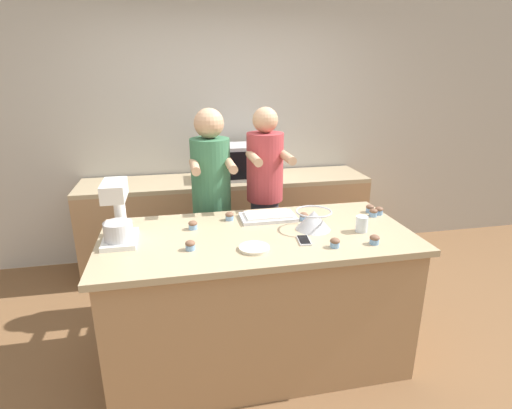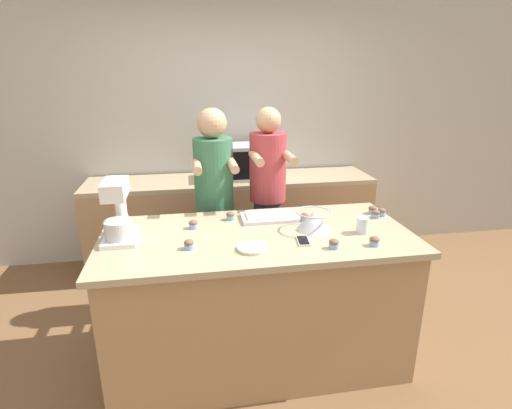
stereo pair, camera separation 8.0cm
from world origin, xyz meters
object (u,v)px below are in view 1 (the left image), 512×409
at_px(small_plate, 254,248).
at_px(person_right, 265,204).
at_px(cupcake_6, 230,216).
at_px(stand_mixer, 118,216).
at_px(cupcake_4, 370,208).
at_px(cupcake_3, 335,243).
at_px(mixing_bowl, 314,219).
at_px(cell_phone, 304,240).
at_px(person_left, 212,207).
at_px(cupcake_5, 304,216).
at_px(cupcake_7, 123,219).
at_px(baking_tray, 268,216).
at_px(cupcake_0, 379,211).
at_px(cupcake_2, 374,239).
at_px(microwave_oven, 245,161).
at_px(cupcake_9, 193,225).
at_px(cupcake_1, 190,245).
at_px(cupcake_8, 373,212).
at_px(drinking_glass, 362,224).

bearing_deg(small_plate, person_right, 73.42).
bearing_deg(small_plate, cupcake_6, 98.01).
bearing_deg(stand_mixer, cupcake_4, 6.18).
bearing_deg(cupcake_6, cupcake_3, -46.65).
bearing_deg(mixing_bowl, cell_phone, -124.76).
height_order(person_left, cupcake_5, person_left).
relative_size(person_right, cupcake_7, 28.61).
relative_size(baking_tray, cupcake_4, 6.61).
bearing_deg(cupcake_5, person_left, 136.68).
bearing_deg(cupcake_6, cupcake_7, 173.22).
height_order(person_left, stand_mixer, person_left).
bearing_deg(person_left, cupcake_7, -151.13).
height_order(cupcake_0, cupcake_4, same).
xyz_separation_m(baking_tray, cupcake_4, (0.77, -0.02, 0.01)).
relative_size(cupcake_0, cupcake_4, 1.00).
xyz_separation_m(person_right, small_plate, (-0.28, -0.95, 0.06)).
xyz_separation_m(small_plate, cupcake_2, (0.72, -0.07, 0.02)).
relative_size(person_left, cupcake_3, 28.61).
distance_m(microwave_oven, cupcake_0, 1.51).
bearing_deg(baking_tray, cupcake_6, 173.14).
bearing_deg(cupcake_0, cell_phone, -153.03).
height_order(mixing_bowl, small_plate, mixing_bowl).
bearing_deg(cupcake_4, cupcake_9, -176.92).
bearing_deg(cupcake_4, person_left, 156.35).
height_order(cupcake_2, cupcake_4, same).
relative_size(mixing_bowl, cupcake_4, 4.07).
distance_m(small_plate, cupcake_6, 0.51).
bearing_deg(cupcake_5, cupcake_3, -85.12).
distance_m(cupcake_1, cupcake_5, 0.86).
xyz_separation_m(cupcake_0, cupcake_3, (-0.53, -0.47, 0.00)).
distance_m(person_left, cupcake_9, 0.59).
relative_size(small_plate, cupcake_6, 3.12).
relative_size(cupcake_2, cupcake_6, 1.00).
distance_m(cupcake_2, cupcake_9, 1.15).
bearing_deg(cupcake_9, person_right, 42.23).
bearing_deg(cupcake_2, mixing_bowl, 132.78).
height_order(stand_mixer, cupcake_2, stand_mixer).
distance_m(person_right, cupcake_0, 0.91).
bearing_deg(mixing_bowl, cupcake_6, 151.57).
bearing_deg(person_right, cupcake_6, -128.89).
relative_size(person_right, cupcake_2, 28.61).
bearing_deg(cupcake_8, cupcake_2, -116.67).
xyz_separation_m(small_plate, cupcake_9, (-0.33, 0.39, 0.02)).
bearing_deg(small_plate, cupcake_4, 25.56).
relative_size(person_left, baking_tray, 4.33).
bearing_deg(cupcake_8, drinking_glass, -130.73).
relative_size(stand_mixer, cupcake_3, 6.53).
bearing_deg(cupcake_9, cupcake_1, -95.92).
bearing_deg(stand_mixer, mixing_bowl, -1.97).
bearing_deg(mixing_bowl, cupcake_8, 15.84).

